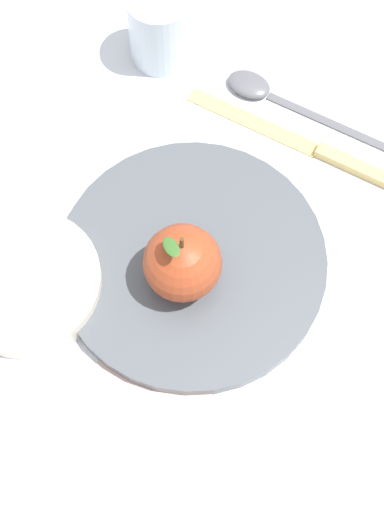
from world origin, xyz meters
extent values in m
plane|color=silver|center=(0.00, 0.00, 0.00)|extent=(2.40, 2.40, 0.00)
cylinder|color=#4C5156|center=(0.03, 0.00, 0.01)|extent=(0.26, 0.26, 0.02)
torus|color=#4C5156|center=(0.03, 0.00, 0.01)|extent=(0.26, 0.26, 0.01)
sphere|color=#9E3D1E|center=(0.05, 0.01, 0.05)|extent=(0.07, 0.07, 0.07)
cylinder|color=#4C3319|center=(0.05, 0.01, 0.09)|extent=(0.00, 0.00, 0.02)
ellipsoid|color=#386628|center=(0.06, 0.01, 0.10)|extent=(0.01, 0.02, 0.01)
cylinder|color=silver|center=(0.18, -0.06, 0.02)|extent=(0.14, 0.14, 0.03)
torus|color=silver|center=(0.18, -0.06, 0.03)|extent=(0.14, 0.14, 0.01)
cylinder|color=#B7AF9F|center=(0.18, -0.06, 0.02)|extent=(0.11, 0.11, 0.01)
cylinder|color=silver|center=(-0.07, -0.24, 0.04)|extent=(0.07, 0.07, 0.08)
torus|color=silver|center=(-0.07, -0.24, 0.08)|extent=(0.07, 0.07, 0.01)
cylinder|color=#8B959D|center=(-0.07, -0.24, 0.08)|extent=(0.05, 0.05, 0.01)
cube|color=#D8B766|center=(-0.11, -0.11, 0.00)|extent=(0.09, 0.14, 0.00)
cube|color=#D8B766|center=(-0.17, -0.01, 0.01)|extent=(0.05, 0.08, 0.01)
ellipsoid|color=#59595E|center=(-0.13, -0.15, 0.01)|extent=(0.05, 0.06, 0.01)
cube|color=#59595E|center=(-0.17, -0.07, 0.00)|extent=(0.08, 0.12, 0.01)
cube|color=beige|center=(0.15, 0.13, 0.00)|extent=(0.19, 0.21, 0.00)
camera|label=1|loc=(0.17, 0.23, 0.63)|focal=49.72mm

